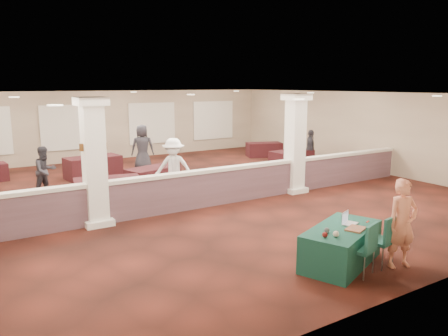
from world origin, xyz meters
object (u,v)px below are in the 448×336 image
woman (402,224)px  attendee_d (143,148)px  attendee_c (310,148)px  far_table_front_left (108,191)px  conf_chair_side (364,244)px  far_table_back_center (93,167)px  attendee_b (174,168)px  far_table_front_center (153,178)px  far_table_front_right (292,159)px  far_table_back_right (264,150)px  conf_chair_main (383,237)px  near_table (341,246)px  attendee_a (45,171)px

woman → attendee_d: 11.75m
attendee_d → attendee_c: bearing=176.2°
far_table_front_left → conf_chair_side: bearing=-71.3°
far_table_back_center → attendee_b: (1.36, -4.25, 0.52)m
attendee_b → far_table_front_center: bearing=129.6°
far_table_front_right → far_table_front_left: bearing=-170.4°
conf_chair_side → attendee_b: attendee_b is taller
far_table_back_right → attendee_d: (-6.38, -0.23, 0.61)m
far_table_front_right → attendee_b: 6.53m
far_table_front_center → conf_chair_main: bearing=-81.7°
woman → far_table_front_center: (-1.51, 8.62, -0.51)m
near_table → attendee_a: 9.68m
conf_chair_side → far_table_front_right: bearing=39.1°
near_table → conf_chair_side: conf_chair_side is taller
attendee_a → far_table_front_right: bearing=-28.7°
woman → far_table_back_right: bearing=79.4°
attendee_c → attendee_a: bearing=121.4°
near_table → attendee_c: (6.61, 8.00, 0.43)m
far_table_back_center → attendee_c: 8.94m
far_table_front_left → attendee_c: size_ratio=1.19×
far_table_back_center → attendee_a: attendee_a is taller
attendee_a → attendee_d: (4.14, 2.18, 0.16)m
far_table_back_right → far_table_front_left: bearing=-154.0°
far_table_front_right → far_table_back_right: 3.17m
attendee_b → attendee_d: size_ratio=0.98×
near_table → far_table_front_right: bearing=33.0°
far_table_front_center → attendee_a: 3.44m
far_table_back_center → far_table_back_right: bearing=3.4°
woman → far_table_front_left: size_ratio=0.92×
near_table → far_table_front_left: size_ratio=1.02×
far_table_front_center → far_table_back_right: 7.98m
conf_chair_main → far_table_front_left: 7.96m
far_table_front_center → far_table_front_right: 6.39m
attendee_b → attendee_d: attendee_d is taller
conf_chair_main → far_table_back_right: (6.01, 11.77, -0.26)m
far_table_back_center → attendee_a: 2.80m
far_table_front_left → far_table_back_center: bearing=80.6°
attendee_b → attendee_c: bearing=47.3°
far_table_back_center → attendee_c: attendee_c is taller
far_table_front_center → far_table_back_center: bearing=114.0°
near_table → attendee_d: (0.23, 11.03, 0.58)m
far_table_front_right → attendee_d: (-5.53, 2.83, 0.57)m
far_table_front_left → far_table_back_right: (9.16, 4.46, -0.05)m
far_table_front_left → far_table_front_right: 8.42m
woman → conf_chair_main: bearing=160.6°
conf_chair_main → far_table_front_right: bearing=48.0°
far_table_front_center → attendee_d: 3.28m
conf_chair_main → far_table_front_center: (-1.23, 8.43, -0.24)m
far_table_back_center → attendee_b: size_ratio=1.08×
attendee_a → attendee_d: bearing=2.9°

